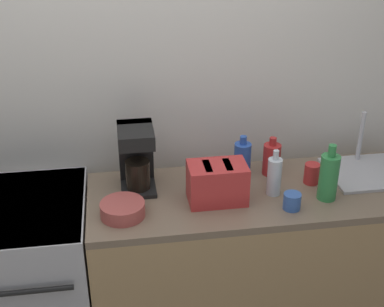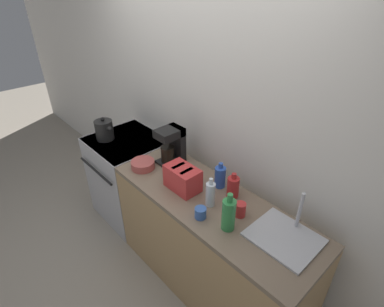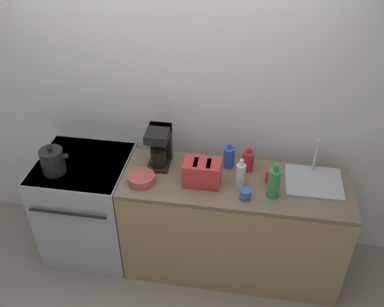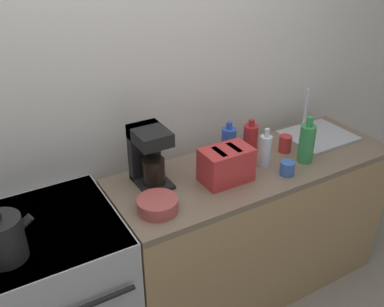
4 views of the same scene
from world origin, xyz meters
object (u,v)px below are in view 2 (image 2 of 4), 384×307
bottle_red (233,187)px  bottle_clear (210,194)px  bottle_blue (220,177)px  bowl (143,164)px  stove (131,177)px  coffee_maker (172,144)px  toaster (183,178)px  bottle_green (229,214)px  kettle (104,130)px  cup_red (240,210)px  cup_blue (201,213)px

bottle_red → bottle_clear: (-0.04, -0.19, 0.01)m
bottle_blue → bowl: bearing=-154.4°
stove → coffee_maker: bearing=9.6°
toaster → bottle_blue: bottle_blue is taller
bottle_clear → bottle_green: bottle_green is taller
bottle_green → bottle_blue: bottle_green is taller
kettle → bottle_blue: bearing=12.0°
kettle → coffee_maker: coffee_maker is taller
toaster → coffee_maker: (-0.35, 0.19, 0.07)m
bottle_red → stove: bearing=-174.6°
toaster → cup_red: (0.49, 0.09, -0.04)m
toaster → bottle_clear: 0.28m
coffee_maker → cup_red: size_ratio=3.10×
bottle_blue → toaster: bearing=-127.2°
bottle_blue → bottle_clear: bearing=-64.0°
toaster → cup_red: bearing=10.4°
bottle_green → cup_blue: bearing=-161.7°
bottle_green → bowl: (-0.94, -0.01, -0.08)m
bottle_clear → bowl: 0.72m
bottle_clear → bowl: size_ratio=1.15×
kettle → bottle_green: size_ratio=0.84×
cup_blue → toaster: bearing=159.4°
stove → bottle_blue: 1.26m
bottle_red → bottle_green: size_ratio=0.73×
toaster → bottle_green: bearing=-6.5°
bottle_blue → cup_blue: bottle_blue is taller
cup_blue → cup_red: bearing=51.5°
toaster → bottle_blue: size_ratio=1.27×
bottle_blue → bowl: size_ratio=1.06×
kettle → coffee_maker: 0.80m
toaster → bottle_green: bottle_green is taller
stove → toaster: (0.96, -0.09, 0.54)m
coffee_maker → cup_blue: coffee_maker is taller
kettle → cup_blue: (1.43, -0.08, -0.06)m
stove → cup_red: 1.53m
coffee_maker → bottle_blue: coffee_maker is taller
coffee_maker → cup_blue: (0.67, -0.31, -0.13)m
kettle → coffee_maker: size_ratio=0.73×
kettle → bottle_green: 1.62m
bottle_blue → bottle_red: bearing=-7.4°
bottle_clear → bottle_green: bearing=-18.1°
kettle → cup_red: kettle is taller
toaster → bottle_blue: 0.29m
bottle_red → bottle_clear: bottle_clear is taller
bottle_green → cup_red: 0.16m
bowl → bottle_blue: bearing=25.6°
bottle_green → bowl: bottle_green is taller
bottle_clear → bottle_blue: (-0.10, 0.21, -0.01)m
coffee_maker → bowl: coffee_maker is taller
bottle_clear → cup_blue: (0.05, -0.14, -0.06)m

